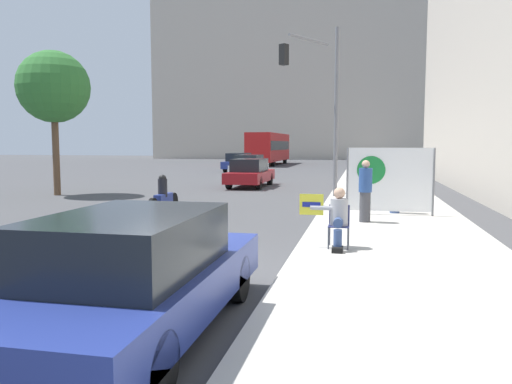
% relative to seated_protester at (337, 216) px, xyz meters
% --- Properties ---
extents(ground_plane, '(160.00, 160.00, 0.00)m').
position_rel_seated_protester_xyz_m(ground_plane, '(-2.41, -1.99, -0.77)').
color(ground_plane, '#444447').
extents(sidewalk_curb, '(4.06, 90.00, 0.15)m').
position_rel_seated_protester_xyz_m(sidewalk_curb, '(1.23, 13.01, -0.70)').
color(sidewalk_curb, '#B7B2A8').
rests_on(sidewalk_curb, ground_plane).
extents(building_backdrop_far, '(52.00, 12.00, 27.69)m').
position_rel_seated_protester_xyz_m(building_backdrop_far, '(-4.41, 66.65, 13.07)').
color(building_backdrop_far, '#BCB2A3').
rests_on(building_backdrop_far, ground_plane).
extents(seated_protester, '(0.96, 0.77, 1.18)m').
position_rel_seated_protester_xyz_m(seated_protester, '(0.00, 0.00, 0.00)').
color(seated_protester, '#474C56').
rests_on(seated_protester, sidewalk_curb).
extents(jogger_on_sidewalk, '(0.34, 0.34, 1.60)m').
position_rel_seated_protester_xyz_m(jogger_on_sidewalk, '(0.54, 3.46, 0.18)').
color(jogger_on_sidewalk, '#424247').
rests_on(jogger_on_sidewalk, sidewalk_curb).
extents(pedestrian_behind, '(0.34, 0.34, 1.80)m').
position_rel_seated_protester_xyz_m(pedestrian_behind, '(1.40, 5.37, 0.30)').
color(pedestrian_behind, '#334775').
rests_on(pedestrian_behind, sidewalk_curb).
extents(protest_banner, '(2.43, 0.06, 1.91)m').
position_rel_seated_protester_xyz_m(protest_banner, '(1.20, 4.96, 0.38)').
color(protest_banner, slate).
rests_on(protest_banner, sidewalk_curb).
extents(traffic_light_pole, '(2.52, 2.29, 6.40)m').
position_rel_seated_protester_xyz_m(traffic_light_pole, '(-1.35, 10.28, 3.63)').
color(traffic_light_pole, slate).
rests_on(traffic_light_pole, sidewalk_curb).
extents(parked_car_curbside, '(1.81, 4.55, 1.41)m').
position_rel_seated_protester_xyz_m(parked_car_curbside, '(-1.99, -4.61, -0.06)').
color(parked_car_curbside, navy).
rests_on(parked_car_curbside, ground_plane).
extents(car_on_road_nearest, '(1.70, 4.61, 1.42)m').
position_rel_seated_protester_xyz_m(car_on_road_nearest, '(-5.09, 14.89, -0.06)').
color(car_on_road_nearest, maroon).
rests_on(car_on_road_nearest, ground_plane).
extents(car_on_road_midblock, '(1.74, 4.62, 1.45)m').
position_rel_seated_protester_xyz_m(car_on_road_midblock, '(-6.90, 22.70, -0.05)').
color(car_on_road_midblock, white).
rests_on(car_on_road_midblock, ground_plane).
extents(car_on_road_distant, '(1.76, 4.72, 1.45)m').
position_rel_seated_protester_xyz_m(car_on_road_distant, '(-9.14, 28.86, -0.05)').
color(car_on_road_distant, navy).
rests_on(car_on_road_distant, ground_plane).
extents(city_bus_on_road, '(2.48, 12.17, 3.25)m').
position_rel_seated_protester_xyz_m(city_bus_on_road, '(-9.09, 41.63, 1.10)').
color(city_bus_on_road, red).
rests_on(city_bus_on_road, ground_plane).
extents(motorcycle_on_road, '(0.28, 2.22, 1.23)m').
position_rel_seated_protester_xyz_m(motorcycle_on_road, '(-5.50, 4.60, -0.24)').
color(motorcycle_on_road, navy).
rests_on(motorcycle_on_road, ground_plane).
extents(street_tree_near_curb, '(2.97, 2.97, 6.02)m').
position_rel_seated_protester_xyz_m(street_tree_near_curb, '(-12.19, 9.18, 3.73)').
color(street_tree_near_curb, brown).
rests_on(street_tree_near_curb, ground_plane).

